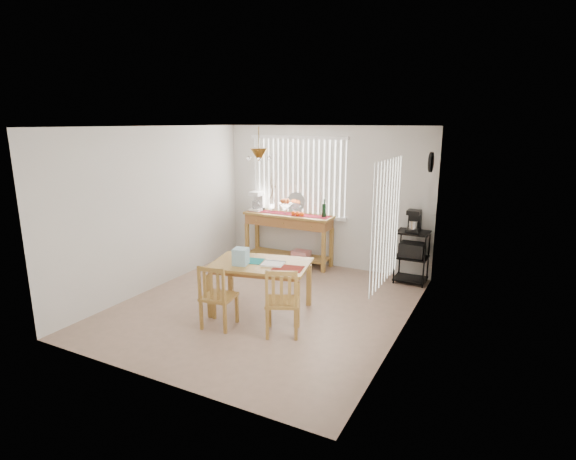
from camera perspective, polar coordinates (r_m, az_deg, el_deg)
The scene contains 10 objects.
ground at distance 6.78m, azimuth -2.91°, elevation -9.58°, with size 4.00×4.50×0.01m, color #9F7F6C.
room_shell at distance 6.33m, azimuth -3.01°, elevation 4.73°, with size 4.20×4.70×2.70m.
sideboard at distance 8.50m, azimuth 0.11°, elevation 0.44°, with size 1.73×0.49×0.97m.
sideboard_items at distance 8.57m, azimuth -1.54°, elevation 3.24°, with size 1.64×0.41×0.74m.
wire_cart at distance 7.82m, azimuth 15.47°, elevation -2.69°, with size 0.52×0.42×0.89m.
cart_items at distance 7.70m, azimuth 15.73°, elevation 1.07°, with size 0.21×0.25×0.37m.
dining_table at distance 6.38m, azimuth -3.48°, elevation -4.89°, with size 1.51×1.14×0.73m.
table_items at distance 6.27m, azimuth -4.98°, elevation -3.64°, with size 1.12×0.50×0.23m.
chair_left at distance 6.02m, azimuth -8.97°, elevation -8.37°, with size 0.45×0.45×0.88m.
chair_right at distance 5.74m, azimuth -0.73°, elevation -9.14°, with size 0.55×0.55×0.91m.
Camera 1 is at (3.15, -5.39, 2.66)m, focal length 28.00 mm.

